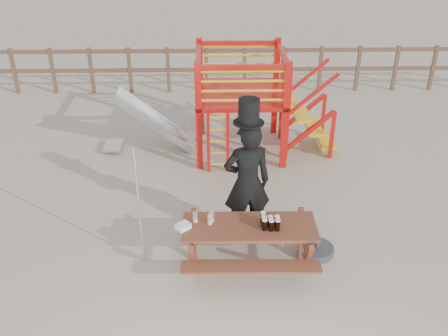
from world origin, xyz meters
TOP-DOWN VIEW (x-y plane):
  - ground at (0.00, 0.00)m, footprint 60.00×60.00m
  - back_fence at (0.00, 7.00)m, footprint 15.09×0.09m
  - playground_fort at (0.12, 3.58)m, footprint 4.71×1.84m
  - picnic_table at (0.14, -0.13)m, footprint 1.84×1.28m
  - man_with_hat at (0.15, 0.58)m, footprint 0.76×0.56m
  - metal_pole at (-1.36, 0.03)m, footprint 0.04×0.04m
  - parasol_base at (1.16, 0.13)m, footprint 0.51×0.51m
  - paper_bag at (-0.76, -0.19)m, footprint 0.23×0.22m
  - stout_pints at (0.41, -0.18)m, footprint 0.25×0.26m
  - empty_glasses at (-0.46, -0.04)m, footprint 0.30×0.13m

SIDE VIEW (x-z plane):
  - ground at x=0.00m, z-range 0.00..0.00m
  - parasol_base at x=1.16m, z-range -0.05..0.17m
  - picnic_table at x=0.14m, z-range 0.09..0.80m
  - back_fence at x=0.00m, z-range 0.14..1.34m
  - paper_bag at x=-0.76m, z-range 0.71..0.79m
  - empty_glasses at x=-0.46m, z-range 0.70..0.85m
  - stout_pints at x=0.41m, z-range 0.71..0.88m
  - metal_pole at x=-1.36m, z-range 0.00..1.84m
  - man_with_hat at x=0.15m, z-range -0.12..2.15m
  - playground_fort at x=0.12m, z-range 0.02..2.12m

